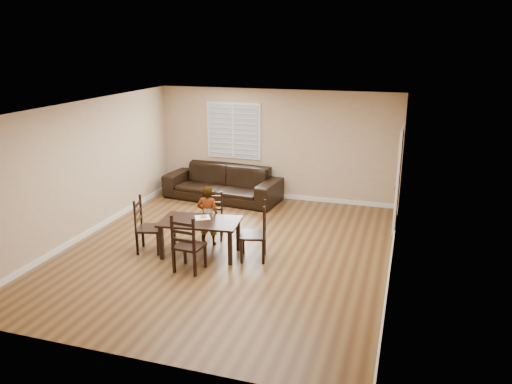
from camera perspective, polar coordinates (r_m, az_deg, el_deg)
ground at (r=9.53m, az=-3.30°, el=-6.65°), size 7.00×7.00×0.00m
room at (r=9.11m, az=-2.89°, el=4.22°), size 6.04×7.04×2.72m
dining_table at (r=9.17m, az=-6.40°, el=-3.79°), size 1.52×0.97×0.67m
chair_near at (r=10.06m, az=-4.98°, el=-2.81°), size 0.52×0.50×0.93m
chair_far at (r=8.54m, az=-8.05°, el=-6.28°), size 0.50×0.47×1.04m
chair_left at (r=9.56m, az=-12.81°, el=-3.91°), size 0.55×0.57×1.05m
chair_right at (r=8.97m, az=0.49°, el=-4.81°), size 0.55×0.58×1.07m
child at (r=9.63m, az=-5.51°, el=-2.67°), size 0.45×0.31×1.18m
napkin at (r=9.28m, az=-6.13°, el=-2.91°), size 0.37×0.37×0.00m
donut at (r=9.27m, az=-6.03°, el=-2.79°), size 0.11×0.11×0.04m
sofa at (r=12.40m, az=-3.85°, el=1.03°), size 2.97×1.44×0.84m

